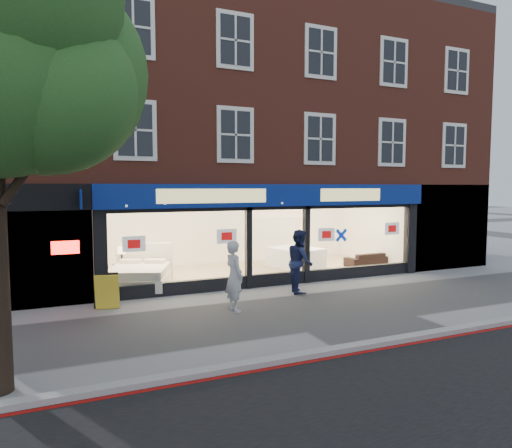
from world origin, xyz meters
TOP-DOWN VIEW (x-y plane):
  - ground at (0.00, 0.00)m, footprint 120.00×120.00m
  - kerb_line at (0.00, -3.10)m, footprint 60.00×0.10m
  - kerb_stone at (0.00, -2.90)m, footprint 60.00×0.25m
  - showroom_floor at (0.00, 5.25)m, footprint 11.00×4.50m
  - building at (-0.02, 6.93)m, footprint 19.00×8.26m
  - display_bed at (-4.25, 4.33)m, footprint 2.46×2.69m
  - bedside_table at (-4.64, 5.43)m, footprint 0.58×0.58m
  - mattress_stack at (1.89, 5.34)m, footprint 1.94×2.22m
  - sofa at (4.60, 4.45)m, footprint 1.81×0.80m
  - a_board at (-5.44, 2.23)m, footprint 0.70×0.53m
  - pedestrian_grey at (-2.43, 0.70)m, footprint 0.53×0.72m
  - pedestrian_blue at (0.14, 1.85)m, footprint 0.96×1.10m

SIDE VIEW (x-z plane):
  - ground at x=0.00m, z-range 0.00..0.00m
  - kerb_line at x=0.00m, z-range 0.00..0.01m
  - showroom_floor at x=0.00m, z-range 0.00..0.10m
  - kerb_stone at x=0.00m, z-range 0.00..0.12m
  - sofa at x=4.60m, z-range 0.10..0.62m
  - bedside_table at x=-4.64m, z-range 0.10..0.65m
  - display_bed at x=-4.25m, z-range -0.17..1.07m
  - mattress_stack at x=1.89m, z-range 0.10..0.85m
  - a_board at x=-5.44m, z-range 0.00..0.95m
  - pedestrian_grey at x=-2.43m, z-range 0.00..1.84m
  - pedestrian_blue at x=0.14m, z-range 0.00..1.93m
  - building at x=-0.02m, z-range 1.52..11.82m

